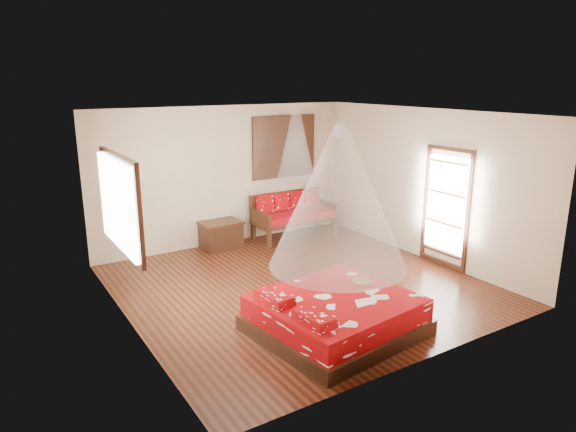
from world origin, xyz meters
name	(u,v)px	position (x,y,z in m)	size (l,w,h in m)	color
room	(300,203)	(0.00, 0.00, 1.40)	(5.54, 5.54, 2.84)	black
bed	(335,315)	(-0.49, -1.60, 0.25)	(2.22, 2.05, 0.63)	black
daybed	(292,213)	(1.38, 2.38, 0.52)	(1.76, 0.78, 0.94)	black
storage_chest	(221,235)	(-0.28, 2.45, 0.28)	(0.82, 0.61, 0.55)	black
shutter_panel	(284,147)	(1.38, 2.72, 1.90)	(1.52, 0.06, 1.32)	black
window_left	(122,204)	(-2.71, 0.20, 1.70)	(0.10, 1.74, 1.34)	black
glazed_door	(446,209)	(2.72, -0.60, 1.07)	(0.08, 1.02, 2.16)	black
wine_tray	(362,278)	(0.15, -1.39, 0.56)	(0.29, 0.29, 0.23)	brown
mosquito_net_main	(339,198)	(-0.47, -1.60, 1.85)	(1.79, 1.79, 1.80)	white
mosquito_net_daybed	(296,144)	(1.38, 2.25, 2.00)	(0.81, 0.81, 1.50)	white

